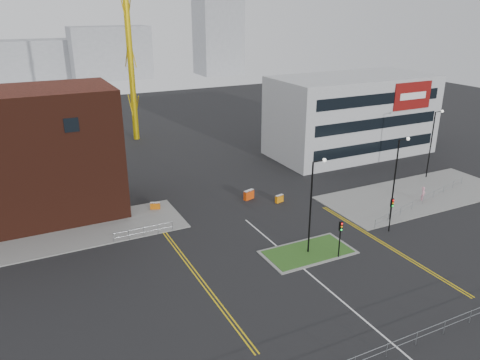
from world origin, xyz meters
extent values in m
plane|color=black|center=(0.00, 0.00, 0.00)|extent=(200.00, 200.00, 0.00)
cube|color=slate|center=(-20.00, 22.00, 0.06)|extent=(28.00, 8.00, 0.12)
cube|color=slate|center=(22.00, 14.00, 0.06)|extent=(24.00, 10.00, 0.12)
cube|color=slate|center=(2.00, 8.00, 0.04)|extent=(8.60, 4.60, 0.08)
cube|color=#2A521B|center=(2.00, 8.00, 0.06)|extent=(8.00, 4.00, 0.12)
cube|color=#3F190F|center=(-20.00, 28.00, 7.00)|extent=(18.00, 10.00, 14.00)
cube|color=black|center=(-16.00, 22.98, 11.00)|extent=(1.40, 0.10, 1.40)
cube|color=#A9ABAE|center=(26.00, 32.00, 6.00)|extent=(25.00, 12.00, 12.00)
cube|color=black|center=(26.00, 25.98, 2.50)|extent=(22.00, 0.10, 1.60)
cube|color=black|center=(26.00, 25.98, 6.00)|extent=(22.00, 0.10, 1.60)
cube|color=black|center=(26.00, 25.98, 9.50)|extent=(22.00, 0.10, 1.60)
cube|color=maroon|center=(32.00, 25.92, 9.50)|extent=(7.00, 0.15, 4.00)
cube|color=white|center=(32.00, 25.82, 9.50)|extent=(5.00, 0.05, 1.00)
cylinder|color=gold|center=(-2.00, 55.00, 17.47)|extent=(1.00, 1.00, 34.93)
cylinder|color=black|center=(2.00, 8.00, 4.50)|extent=(0.16, 0.16, 9.00)
cylinder|color=black|center=(2.60, 8.00, 9.00)|extent=(1.20, 0.10, 0.10)
sphere|color=silver|center=(3.20, 8.00, 9.00)|extent=(0.36, 0.36, 0.36)
cylinder|color=black|center=(14.00, 10.00, 4.50)|extent=(0.16, 0.16, 9.00)
cylinder|color=black|center=(14.60, 10.00, 9.00)|extent=(1.20, 0.10, 0.10)
sphere|color=silver|center=(15.20, 10.00, 9.00)|extent=(0.36, 0.36, 0.36)
cylinder|color=black|center=(28.00, 18.00, 4.50)|extent=(0.16, 0.16, 9.00)
cylinder|color=black|center=(28.60, 18.00, 9.00)|extent=(1.20, 0.10, 0.10)
sphere|color=silver|center=(29.20, 18.00, 9.00)|extent=(0.36, 0.36, 0.36)
cylinder|color=black|center=(4.00, 6.00, 1.50)|extent=(0.12, 0.12, 3.00)
cube|color=black|center=(4.00, 6.00, 3.20)|extent=(0.28, 0.22, 0.90)
sphere|color=red|center=(4.00, 5.87, 3.50)|extent=(0.18, 0.18, 0.18)
sphere|color=orange|center=(4.00, 5.87, 3.20)|extent=(0.18, 0.18, 0.18)
sphere|color=#0CCC33|center=(4.00, 5.87, 2.90)|extent=(0.18, 0.18, 0.18)
cylinder|color=black|center=(12.00, 8.00, 1.50)|extent=(0.12, 0.12, 3.00)
cube|color=black|center=(12.00, 8.00, 3.20)|extent=(0.28, 0.22, 0.90)
sphere|color=red|center=(12.00, 7.87, 3.50)|extent=(0.18, 0.18, 0.18)
sphere|color=orange|center=(12.00, 7.87, 3.20)|extent=(0.18, 0.18, 0.18)
sphere|color=#0CCC33|center=(12.00, 7.87, 2.90)|extent=(0.18, 0.18, 0.18)
cylinder|color=gray|center=(0.00, -6.00, 1.05)|extent=(24.00, 0.04, 0.04)
cylinder|color=gray|center=(0.00, -6.00, 0.55)|extent=(24.00, 0.04, 0.04)
cylinder|color=gray|center=(-11.00, 18.00, 1.05)|extent=(6.00, 0.04, 0.04)
cylinder|color=gray|center=(-11.00, 18.00, 0.55)|extent=(6.00, 0.04, 0.04)
cylinder|color=gray|center=(-14.00, 18.00, 0.55)|extent=(0.05, 0.05, 1.10)
cylinder|color=gray|center=(-8.00, 18.00, 0.55)|extent=(0.05, 0.05, 1.10)
cylinder|color=gray|center=(20.50, 11.50, 1.05)|extent=(19.01, 5.04, 0.04)
cylinder|color=gray|center=(20.50, 11.50, 0.55)|extent=(19.01, 5.04, 0.04)
cylinder|color=gray|center=(11.00, 9.00, 0.55)|extent=(0.05, 0.05, 1.10)
cylinder|color=gray|center=(30.00, 14.00, 0.55)|extent=(0.05, 0.05, 1.10)
cube|color=silver|center=(0.00, 2.00, 0.01)|extent=(0.15, 30.00, 0.01)
cube|color=gold|center=(-9.00, 10.00, 0.01)|extent=(0.12, 24.00, 0.01)
cube|color=gold|center=(-8.70, 10.00, 0.01)|extent=(0.12, 24.00, 0.01)
cube|color=gold|center=(9.50, 6.00, 0.01)|extent=(0.12, 20.00, 0.01)
cube|color=gold|center=(9.80, 6.00, 0.01)|extent=(0.12, 20.00, 0.01)
cube|color=gray|center=(10.00, 130.00, 8.00)|extent=(24.00, 12.00, 16.00)
cube|color=gray|center=(45.00, 125.00, 14.00)|extent=(14.00, 12.00, 28.00)
cube|color=gray|center=(-8.00, 140.00, 6.00)|extent=(30.00, 12.00, 12.00)
imported|color=pink|center=(21.03, 12.08, 0.96)|extent=(0.84, 0.76, 1.92)
cube|color=#C75E0B|center=(-8.00, 24.00, 0.46)|extent=(1.15, 0.76, 0.92)
cube|color=silver|center=(-8.00, 24.00, 0.87)|extent=(1.15, 0.76, 0.11)
cube|color=#DD440C|center=(3.00, 22.03, 0.57)|extent=(1.44, 0.85, 1.14)
cube|color=silver|center=(3.00, 22.03, 1.08)|extent=(1.44, 0.85, 0.14)
cube|color=orange|center=(5.81, 19.62, 0.45)|extent=(1.12, 0.59, 0.89)
cube|color=silver|center=(5.81, 19.62, 0.85)|extent=(1.12, 0.59, 0.11)
camera|label=1|loc=(-21.10, -23.98, 21.83)|focal=35.00mm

